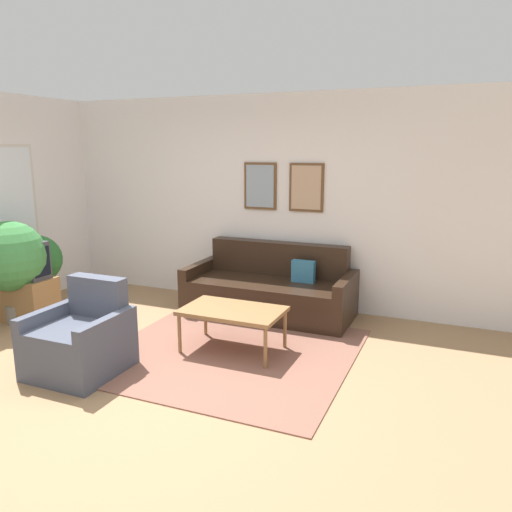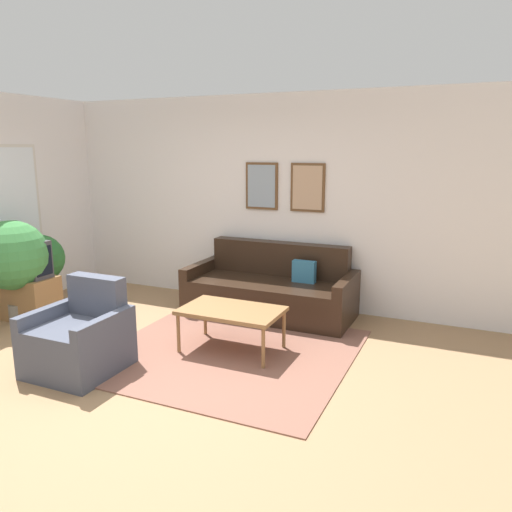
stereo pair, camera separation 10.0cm
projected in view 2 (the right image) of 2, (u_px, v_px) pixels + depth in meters
ground_plane at (135, 379)px, 4.47m from camera, size 16.00×16.00×0.00m
area_rug at (229, 352)px, 5.05m from camera, size 2.41×2.33×0.01m
wall_back at (256, 201)px, 6.55m from camera, size 8.00×0.09×2.70m
couch at (271, 291)px, 6.19m from camera, size 2.05×0.90×0.86m
coffee_table at (232, 312)px, 5.02m from camera, size 1.01×0.62×0.45m
tv_stand at (29, 298)px, 6.02m from camera, size 0.67×0.42×0.52m
tv at (25, 259)px, 5.91m from camera, size 0.60×0.28×0.44m
armchair at (80, 340)px, 4.61m from camera, size 0.77×0.76×0.84m
potted_plant_tall at (12, 256)px, 5.79m from camera, size 0.81×0.81×1.22m
potted_plant_by_window at (40, 261)px, 6.34m from camera, size 0.61×0.61×0.96m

